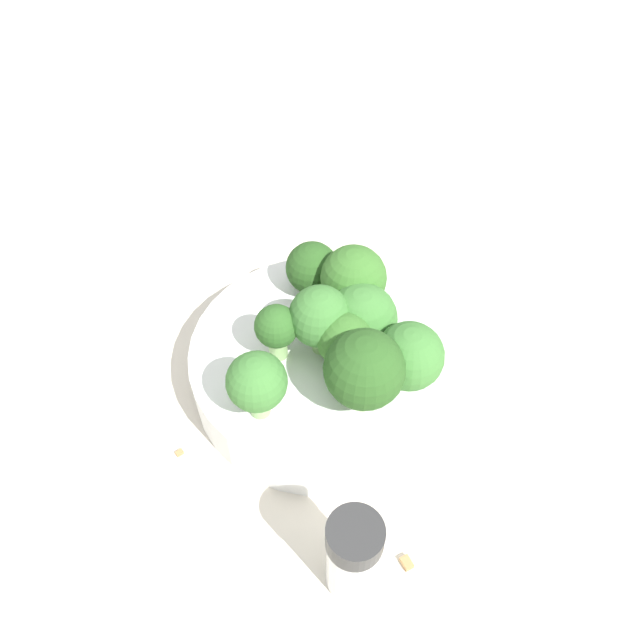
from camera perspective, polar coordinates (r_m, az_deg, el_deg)
name	(u,v)px	position (r m, az deg, el deg)	size (l,w,h in m)	color
ground_plane	(320,380)	(0.55, 0.00, -5.55)	(3.00, 3.00, 0.00)	beige
bowl	(320,365)	(0.53, 0.00, -4.13)	(0.21, 0.21, 0.05)	white
broccoli_floret_0	(319,317)	(0.48, -0.06, 0.25)	(0.05, 0.05, 0.06)	#84AD66
broccoli_floret_1	(312,269)	(0.54, -0.72, 4.70)	(0.05, 0.05, 0.05)	#7A9E5B
broccoli_floret_2	(364,370)	(0.45, 4.07, -4.61)	(0.06, 0.06, 0.07)	#8EB770
broccoli_floret_3	(361,319)	(0.49, 3.78, 0.10)	(0.06, 0.06, 0.06)	#7A9E5B
broccoli_floret_4	(353,279)	(0.51, 3.08, 3.78)	(0.05, 0.05, 0.07)	#7A9E5B
broccoli_floret_5	(277,329)	(0.48, -3.99, -0.80)	(0.03, 0.03, 0.05)	#8EB770
broccoli_floret_6	(409,357)	(0.47, 8.14, -3.34)	(0.05, 0.05, 0.06)	#8EB770
broccoli_floret_7	(345,341)	(0.47, 2.32, -1.95)	(0.04, 0.04, 0.06)	#8EB770
broccoli_floret_8	(257,383)	(0.45, -5.79, -5.75)	(0.04, 0.04, 0.06)	#8EB770
pepper_shaker	(353,556)	(0.43, 3.02, -20.71)	(0.04, 0.04, 0.08)	silver
almond_crumb_0	(407,562)	(0.47, 7.96, -21.04)	(0.01, 0.01, 0.01)	#AD7F4C
almond_crumb_1	(179,452)	(0.52, -12.76, -11.68)	(0.01, 0.00, 0.01)	#AD7F4C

